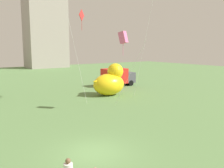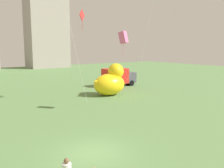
{
  "view_description": "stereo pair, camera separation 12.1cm",
  "coord_description": "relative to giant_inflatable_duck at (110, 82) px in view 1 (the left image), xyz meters",
  "views": [
    {
      "loc": [
        -6.94,
        -11.96,
        6.21
      ],
      "look_at": [
        4.98,
        5.23,
        3.07
      ],
      "focal_mm": 39.18,
      "sensor_mm": 36.0,
      "label": 1
    },
    {
      "loc": [
        -6.84,
        -12.03,
        6.21
      ],
      "look_at": [
        4.98,
        5.23,
        3.07
      ],
      "focal_mm": 39.18,
      "sensor_mm": 36.0,
      "label": 2
    }
  ],
  "objects": [
    {
      "name": "kite_pink",
      "position": [
        -3.51,
        -7.4,
        5.35
      ],
      "size": [
        2.81,
        3.15,
        7.76
      ],
      "color": "silver",
      "rests_on": "ground"
    },
    {
      "name": "ground_plane",
      "position": [
        -10.87,
        -14.21,
        -1.76
      ],
      "size": [
        140.0,
        140.0,
        0.0
      ],
      "primitive_type": "plane",
      "color": "#5B8249"
    },
    {
      "name": "kite_red",
      "position": [
        -4.48,
        -0.84,
        7.67
      ],
      "size": [
        2.11,
        1.99,
        10.47
      ],
      "color": "silver",
      "rests_on": "ground"
    },
    {
      "name": "giant_inflatable_duck",
      "position": [
        0.0,
        0.0,
        0.0
      ],
      "size": [
        5.0,
        3.21,
        4.14
      ],
      "color": "yellow",
      "rests_on": "ground"
    },
    {
      "name": "box_truck",
      "position": [
        5.38,
        5.66,
        -0.33
      ],
      "size": [
        5.48,
        2.53,
        2.85
      ],
      "color": "red",
      "rests_on": "ground"
    }
  ]
}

